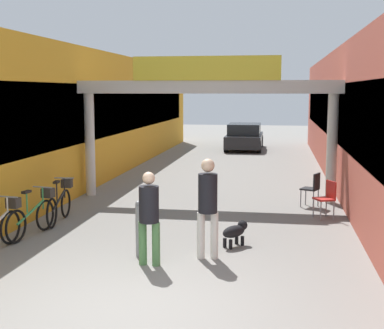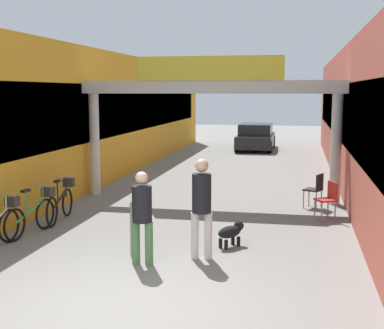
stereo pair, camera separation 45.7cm
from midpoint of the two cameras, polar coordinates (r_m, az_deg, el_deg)
The scene contains 13 objects.
ground_plane at distance 7.84m, azimuth -7.78°, elevation -14.49°, with size 80.00×80.00×0.00m, color gray.
storefront_left at distance 19.36m, azimuth -12.87°, elevation 5.14°, with size 3.00×26.00×4.24m.
storefront_right at distance 18.19m, azimuth 18.53°, elevation 4.77°, with size 3.00×26.00×4.24m.
arcade_sign_gateway at distance 14.55m, azimuth 0.66°, elevation 6.95°, with size 7.40×0.47×3.89m.
pedestrian_with_dog at distance 9.44m, azimuth 0.30°, elevation -3.97°, with size 0.40×0.39×1.80m.
pedestrian_companion at distance 9.16m, azimuth -6.04°, elevation -5.12°, with size 0.39×0.37×1.62m.
dog_on_leash at distance 10.38m, azimuth 3.40°, elevation -7.13°, with size 0.56×0.64×0.47m.
bicycle_green_second at distance 11.63m, azimuth -17.58°, elevation -5.12°, with size 0.46×1.68×0.98m.
bicycle_black_third at distance 12.66m, azimuth -14.87°, elevation -3.96°, with size 0.46×1.69×0.98m.
bollard_post_metal at distance 9.74m, azimuth -7.10°, elevation -6.79°, with size 0.10×0.10×1.02m.
cafe_chair_red_nearer at distance 12.83m, azimuth 13.22°, elevation -3.28°, with size 0.53×0.53×0.89m.
cafe_chair_black_farther at distance 14.01m, azimuth 11.85°, elevation -2.31°, with size 0.53×0.53×0.89m.
parked_car_black at distance 27.38m, azimuth 5.14°, elevation 2.95°, with size 1.80×4.00×1.33m.
Camera 1 is at (1.94, -6.97, 2.97)m, focal length 50.00 mm.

